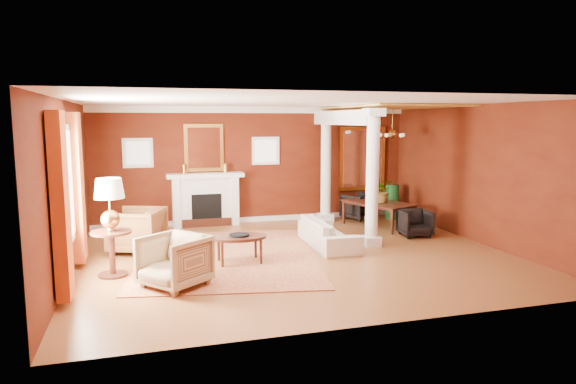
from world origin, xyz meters
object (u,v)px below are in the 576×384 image
object	(u,v)px
armchair_leopard	(137,228)
armchair_stripe	(174,259)
side_table	(110,210)
coffee_table	(239,239)
sofa	(328,228)
dining_table	(379,207)

from	to	relation	value
armchair_leopard	armchair_stripe	distance (m)	2.42
armchair_leopard	side_table	world-z (taller)	side_table
armchair_stripe	coffee_table	bearing A→B (deg)	91.64
sofa	side_table	distance (m)	4.30
armchair_stripe	side_table	size ratio (longest dim) A/B	0.55
armchair_stripe	coffee_table	world-z (taller)	armchair_stripe
armchair_leopard	sofa	bearing A→B (deg)	102.86
coffee_table	dining_table	distance (m)	4.45
side_table	dining_table	xyz separation A→B (m)	(6.03, 2.40, -0.63)
sofa	armchair_leopard	distance (m)	3.81
coffee_table	armchair_stripe	bearing A→B (deg)	-139.42
sofa	dining_table	bearing A→B (deg)	-49.81
coffee_table	dining_table	size ratio (longest dim) A/B	0.57
sofa	dining_table	distance (m)	2.41
sofa	armchair_stripe	distance (m)	3.65
side_table	sofa	bearing A→B (deg)	12.16
armchair_stripe	armchair_leopard	bearing A→B (deg)	154.48
side_table	dining_table	world-z (taller)	side_table
sofa	side_table	size ratio (longest dim) A/B	1.18
sofa	dining_table	xyz separation A→B (m)	(1.88, 1.51, 0.10)
armchair_leopard	side_table	xyz separation A→B (m)	(-0.39, -1.49, 0.63)
side_table	dining_table	bearing A→B (deg)	21.74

